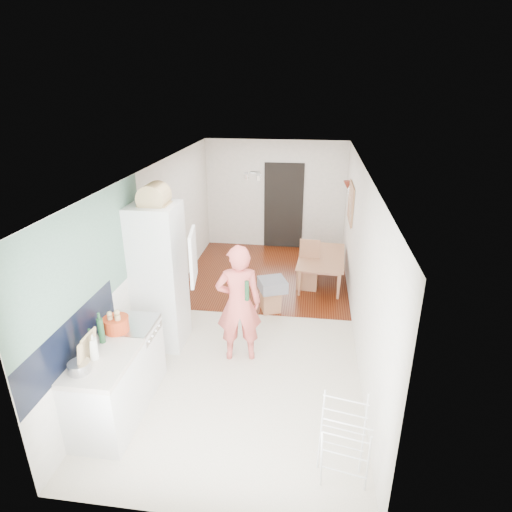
% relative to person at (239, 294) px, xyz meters
% --- Properties ---
extents(room_shell, '(3.20, 7.00, 2.50)m').
position_rel_person_xyz_m(room_shell, '(0.07, 1.02, 0.24)').
color(room_shell, white).
rests_on(room_shell, ground).
extents(floor, '(3.20, 7.00, 0.01)m').
position_rel_person_xyz_m(floor, '(0.07, 1.02, -1.01)').
color(floor, beige).
rests_on(floor, ground).
extents(wood_floor_overlay, '(3.20, 3.30, 0.01)m').
position_rel_person_xyz_m(wood_floor_overlay, '(0.07, 2.87, -1.01)').
color(wood_floor_overlay, '#5C2A10').
rests_on(wood_floor_overlay, room_shell).
extents(sage_wall_panel, '(0.02, 3.00, 1.30)m').
position_rel_person_xyz_m(sage_wall_panel, '(-1.52, -0.98, 0.84)').
color(sage_wall_panel, gray).
rests_on(sage_wall_panel, room_shell).
extents(tile_splashback, '(0.02, 1.90, 0.50)m').
position_rel_person_xyz_m(tile_splashback, '(-1.51, -1.53, 0.14)').
color(tile_splashback, black).
rests_on(tile_splashback, room_shell).
extents(doorway_recess, '(0.90, 0.04, 2.00)m').
position_rel_person_xyz_m(doorway_recess, '(0.27, 4.50, -0.01)').
color(doorway_recess, black).
rests_on(doorway_recess, room_shell).
extents(base_cabinet, '(0.60, 0.90, 0.86)m').
position_rel_person_xyz_m(base_cabinet, '(-1.23, -1.53, -0.58)').
color(base_cabinet, silver).
rests_on(base_cabinet, room_shell).
extents(worktop, '(0.62, 0.92, 0.06)m').
position_rel_person_xyz_m(worktop, '(-1.23, -1.53, -0.12)').
color(worktop, beige).
rests_on(worktop, room_shell).
extents(range_cooker, '(0.60, 0.60, 0.88)m').
position_rel_person_xyz_m(range_cooker, '(-1.23, -0.78, -0.57)').
color(range_cooker, silver).
rests_on(range_cooker, room_shell).
extents(cooker_top, '(0.60, 0.60, 0.04)m').
position_rel_person_xyz_m(cooker_top, '(-1.23, -0.78, -0.11)').
color(cooker_top, '#B1B2B4').
rests_on(cooker_top, room_shell).
extents(fridge_housing, '(0.66, 0.66, 2.15)m').
position_rel_person_xyz_m(fridge_housing, '(-1.20, 0.24, 0.06)').
color(fridge_housing, silver).
rests_on(fridge_housing, room_shell).
extents(fridge_door, '(0.14, 0.56, 0.70)m').
position_rel_person_xyz_m(fridge_door, '(-0.59, -0.06, 0.54)').
color(fridge_door, silver).
rests_on(fridge_door, room_shell).
extents(fridge_interior, '(0.02, 0.52, 0.66)m').
position_rel_person_xyz_m(fridge_interior, '(-0.89, 0.24, 0.54)').
color(fridge_interior, white).
rests_on(fridge_interior, room_shell).
extents(pinboard, '(0.03, 0.90, 0.70)m').
position_rel_person_xyz_m(pinboard, '(1.65, 2.92, 0.54)').
color(pinboard, tan).
rests_on(pinboard, room_shell).
extents(pinboard_frame, '(0.00, 0.94, 0.74)m').
position_rel_person_xyz_m(pinboard_frame, '(1.64, 2.92, 0.54)').
color(pinboard_frame, '#965C44').
rests_on(pinboard_frame, room_shell).
extents(wall_sconce, '(0.18, 0.18, 0.16)m').
position_rel_person_xyz_m(wall_sconce, '(1.61, 3.57, 0.74)').
color(wall_sconce, maroon).
rests_on(wall_sconce, room_shell).
extents(person, '(0.82, 0.63, 2.03)m').
position_rel_person_xyz_m(person, '(0.00, 0.00, 0.00)').
color(person, '#D55851').
rests_on(person, floor).
extents(dining_table, '(0.81, 1.36, 0.46)m').
position_rel_person_xyz_m(dining_table, '(1.19, 2.67, -0.78)').
color(dining_table, '#965C44').
rests_on(dining_table, floor).
extents(dining_chair, '(0.41, 0.41, 0.91)m').
position_rel_person_xyz_m(dining_chair, '(0.91, 2.38, -0.56)').
color(dining_chair, '#965C44').
rests_on(dining_chair, floor).
extents(stool, '(0.39, 0.39, 0.40)m').
position_rel_person_xyz_m(stool, '(0.30, 1.38, -0.81)').
color(stool, '#965C44').
rests_on(stool, floor).
extents(grey_drape, '(0.56, 0.56, 0.19)m').
position_rel_person_xyz_m(grey_drape, '(0.33, 1.38, -0.52)').
color(grey_drape, slate).
rests_on(grey_drape, stool).
extents(drying_rack, '(0.51, 0.48, 0.86)m').
position_rel_person_xyz_m(drying_rack, '(1.34, -1.88, -0.58)').
color(drying_rack, silver).
rests_on(drying_rack, floor).
extents(bread_bin, '(0.45, 0.43, 0.21)m').
position_rel_person_xyz_m(bread_bin, '(-1.16, 0.23, 1.24)').
color(bread_bin, tan).
rests_on(bread_bin, fridge_housing).
extents(red_casserole, '(0.33, 0.33, 0.18)m').
position_rel_person_xyz_m(red_casserole, '(-1.30, -0.97, -0.00)').
color(red_casserole, '#BD3816').
rests_on(red_casserole, cooker_top).
extents(steel_pan, '(0.29, 0.29, 0.11)m').
position_rel_person_xyz_m(steel_pan, '(-1.34, -1.75, -0.04)').
color(steel_pan, '#B1B2B4').
rests_on(steel_pan, worktop).
extents(held_bottle, '(0.06, 0.06, 0.27)m').
position_rel_person_xyz_m(held_bottle, '(0.15, -0.19, 0.15)').
color(held_bottle, '#1C4325').
rests_on(held_bottle, person).
extents(bottle_a, '(0.07, 0.07, 0.30)m').
position_rel_person_xyz_m(bottle_a, '(-1.36, -1.21, 0.06)').
color(bottle_a, '#1C4325').
rests_on(bottle_a, worktop).
extents(bottle_b, '(0.07, 0.07, 0.25)m').
position_rel_person_xyz_m(bottle_b, '(-1.37, -1.44, 0.03)').
color(bottle_b, '#1C4325').
rests_on(bottle_b, worktop).
extents(bottle_c, '(0.13, 0.13, 0.25)m').
position_rel_person_xyz_m(bottle_c, '(-1.30, -1.52, 0.03)').
color(bottle_c, silver).
rests_on(bottle_c, worktop).
extents(pepper_mill_front, '(0.07, 0.07, 0.22)m').
position_rel_person_xyz_m(pepper_mill_front, '(-1.35, -1.00, 0.02)').
color(pepper_mill_front, tan).
rests_on(pepper_mill_front, worktop).
extents(pepper_mill_back, '(0.07, 0.07, 0.24)m').
position_rel_person_xyz_m(pepper_mill_back, '(-1.26, -1.00, 0.03)').
color(pepper_mill_back, tan).
rests_on(pepper_mill_back, worktop).
extents(chopping_boards, '(0.11, 0.26, 0.36)m').
position_rel_person_xyz_m(chopping_boards, '(-1.31, -1.62, 0.08)').
color(chopping_boards, tan).
rests_on(chopping_boards, worktop).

